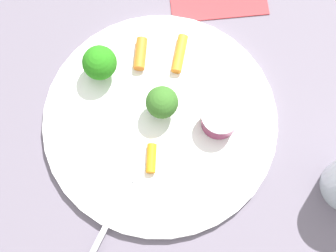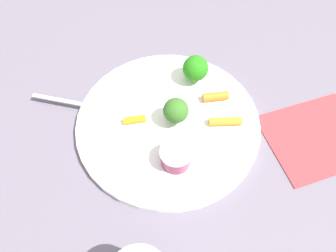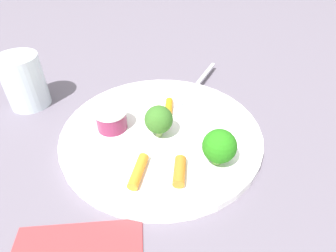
% 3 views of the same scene
% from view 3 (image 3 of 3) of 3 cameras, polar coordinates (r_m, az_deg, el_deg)
% --- Properties ---
extents(ground_plane, '(2.40, 2.40, 0.00)m').
position_cam_3_polar(ground_plane, '(0.42, -1.35, -2.05)').
color(ground_plane, slate).
extents(plate, '(0.29, 0.29, 0.01)m').
position_cam_3_polar(plate, '(0.42, -1.36, -1.43)').
color(plate, white).
rests_on(plate, ground_plane).
extents(sauce_cup, '(0.05, 0.05, 0.03)m').
position_cam_3_polar(sauce_cup, '(0.42, -11.36, 1.33)').
color(sauce_cup, maroon).
rests_on(sauce_cup, plate).
extents(broccoli_floret_0, '(0.04, 0.04, 0.05)m').
position_cam_3_polar(broccoli_floret_0, '(0.35, 10.36, -4.09)').
color(broccoli_floret_0, '#85B656').
rests_on(broccoli_floret_0, plate).
extents(broccoli_floret_1, '(0.04, 0.04, 0.05)m').
position_cam_3_polar(broccoli_floret_1, '(0.39, -1.89, 1.28)').
color(broccoli_floret_1, '#93B265').
rests_on(broccoli_floret_1, plate).
extents(carrot_stick_0, '(0.02, 0.04, 0.01)m').
position_cam_3_polar(carrot_stick_0, '(0.45, 0.15, 3.96)').
color(carrot_stick_0, orange).
rests_on(carrot_stick_0, plate).
extents(carrot_stick_1, '(0.04, 0.05, 0.01)m').
position_cam_3_polar(carrot_stick_1, '(0.35, -6.03, -9.07)').
color(carrot_stick_1, orange).
rests_on(carrot_stick_1, plate).
extents(carrot_stick_2, '(0.03, 0.04, 0.01)m').
position_cam_3_polar(carrot_stick_2, '(0.35, 2.26, -9.13)').
color(carrot_stick_2, orange).
rests_on(carrot_stick_2, plate).
extents(fork, '(0.12, 0.14, 0.00)m').
position_cam_3_polar(fork, '(0.52, 5.89, 8.37)').
color(fork, silver).
rests_on(fork, plate).
extents(drinking_glass, '(0.07, 0.07, 0.09)m').
position_cam_3_polar(drinking_glass, '(0.52, -27.09, 8.04)').
color(drinking_glass, silver).
rests_on(drinking_glass, ground_plane).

